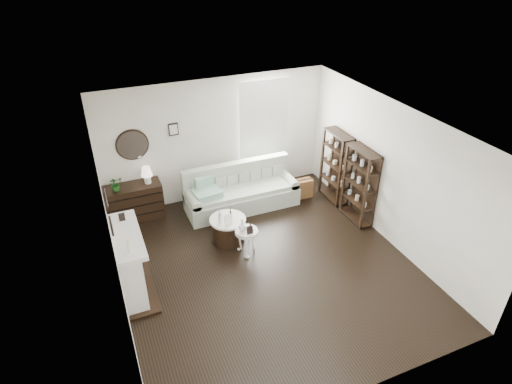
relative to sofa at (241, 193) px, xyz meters
name	(u,v)px	position (x,y,z in m)	size (l,w,h in m)	color
room	(248,125)	(0.44, 0.63, 1.28)	(5.50, 5.50, 5.50)	black
fireplace	(130,265)	(-2.61, -1.78, 0.23)	(0.50, 1.40, 1.84)	white
shelf_unit_far	(336,167)	(2.03, -0.52, 0.49)	(0.30, 0.80, 1.60)	black
shelf_unit_near	(360,186)	(2.03, -1.42, 0.49)	(0.30, 0.80, 1.60)	black
sofa	(241,193)	(0.00, 0.00, 0.00)	(2.43, 0.84, 0.94)	#B0BBA7
quilt	(207,193)	(-0.79, -0.12, 0.24)	(0.55, 0.45, 0.14)	#2A9C6A
suitcase	(298,189)	(1.31, -0.21, -0.09)	(0.65, 0.22, 0.44)	brown
dresser	(134,202)	(-2.22, 0.39, 0.08)	(1.17, 0.50, 0.78)	black
table_lamp	(147,175)	(-1.88, 0.40, 0.65)	(0.23, 0.23, 0.36)	beige
potted_plant	(116,184)	(-2.51, 0.35, 0.61)	(0.26, 0.23, 0.29)	#194F16
drum_table	(228,229)	(-0.68, -1.07, -0.07)	(0.70, 0.70, 0.49)	black
pedestal_table	(247,232)	(-0.49, -1.59, 0.16)	(0.43, 0.43, 0.52)	silver
eiffel_drum	(230,212)	(-0.60, -1.02, 0.28)	(0.12, 0.12, 0.21)	black
bottle_drum	(220,217)	(-0.85, -1.15, 0.32)	(0.07, 0.07, 0.29)	silver
card_frame_drum	(228,220)	(-0.72, -1.24, 0.28)	(0.16, 0.01, 0.21)	white
eiffel_ped	(250,224)	(-0.41, -1.56, 0.30)	(0.10, 0.10, 0.18)	black
flask_ped	(242,225)	(-0.57, -1.57, 0.34)	(0.14, 0.14, 0.26)	silver
card_frame_ped	(250,230)	(-0.47, -1.70, 0.28)	(0.12, 0.01, 0.15)	black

